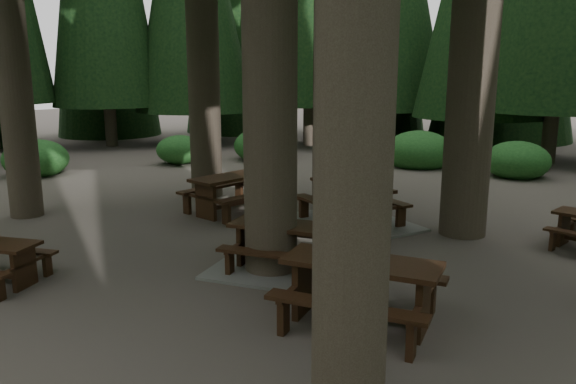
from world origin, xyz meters
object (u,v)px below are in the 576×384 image
Objects in this scene: picnic_table_a at (286,254)px; picnic_table_b at (233,188)px; picnic_table_f at (361,282)px; picnic_table_c at (351,210)px.

picnic_table_a is 4.01m from picnic_table_b.
picnic_table_f is (5.33, -3.17, -0.01)m from picnic_table_b.
picnic_table_b reaches higher than picnic_table_a.
picnic_table_c is (-0.69, 3.05, 0.05)m from picnic_table_a.
picnic_table_a is 1.31× the size of picnic_table_b.
picnic_table_b is 0.91× the size of picnic_table_f.
picnic_table_a is 1.19× the size of picnic_table_f.
picnic_table_b is 0.66× the size of picnic_table_c.
picnic_table_c reaches higher than picnic_table_a.
picnic_table_f is (2.69, -4.01, 0.25)m from picnic_table_c.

